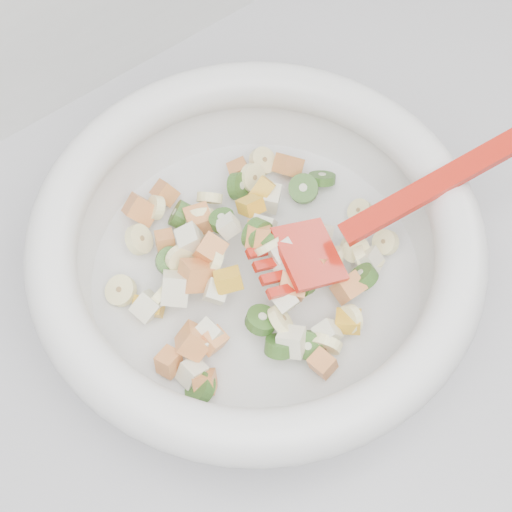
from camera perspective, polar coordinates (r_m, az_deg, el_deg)
counter at (r=1.12m, az=7.60°, el=-6.88°), size 2.00×0.60×0.90m
mixing_bowl at (r=0.60m, az=0.02°, el=0.46°), size 0.43×0.37×0.13m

